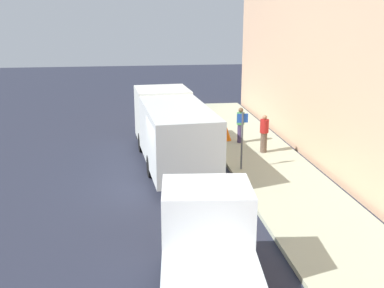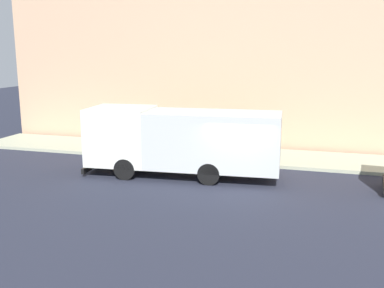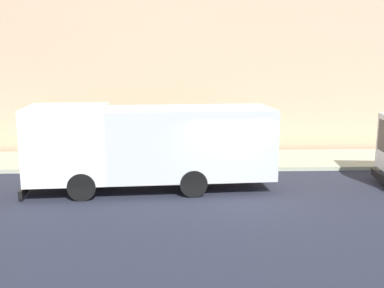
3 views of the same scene
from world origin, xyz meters
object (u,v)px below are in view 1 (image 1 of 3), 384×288
small_flatbed_truck (210,263)px  large_utility_truck (172,128)px  traffic_cone_orange (227,134)px  pedestrian_walking (264,133)px  street_sign_post (242,136)px  pedestrian_standing (240,124)px

small_flatbed_truck → large_utility_truck: bearing=95.0°
traffic_cone_orange → pedestrian_walking: bearing=-61.1°
small_flatbed_truck → street_sign_post: bearing=77.8°
traffic_cone_orange → large_utility_truck: bearing=-135.5°
large_utility_truck → pedestrian_standing: size_ratio=4.82×
large_utility_truck → traffic_cone_orange: large_utility_truck is taller
pedestrian_standing → traffic_cone_orange: size_ratio=2.63×
large_utility_truck → traffic_cone_orange: (3.00, 2.95, -1.11)m
pedestrian_standing → street_sign_post: (-0.88, -3.89, 0.49)m
large_utility_truck → street_sign_post: large_utility_truck is taller
small_flatbed_truck → pedestrian_walking: (4.35, 10.84, -0.08)m
traffic_cone_orange → street_sign_post: 4.51m
small_flatbed_truck → traffic_cone_orange: small_flatbed_truck is taller
pedestrian_standing → street_sign_post: size_ratio=0.73×
large_utility_truck → small_flatbed_truck: size_ratio=1.46×
pedestrian_standing → street_sign_post: bearing=177.0°
large_utility_truck → small_flatbed_truck: bearing=-94.9°
small_flatbed_truck → pedestrian_walking: bearing=73.8°
street_sign_post → large_utility_truck: bearing=151.9°
pedestrian_walking → traffic_cone_orange: size_ratio=2.64×
pedestrian_walking → street_sign_post: street_sign_post is taller
pedestrian_walking → pedestrian_standing: size_ratio=1.00×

